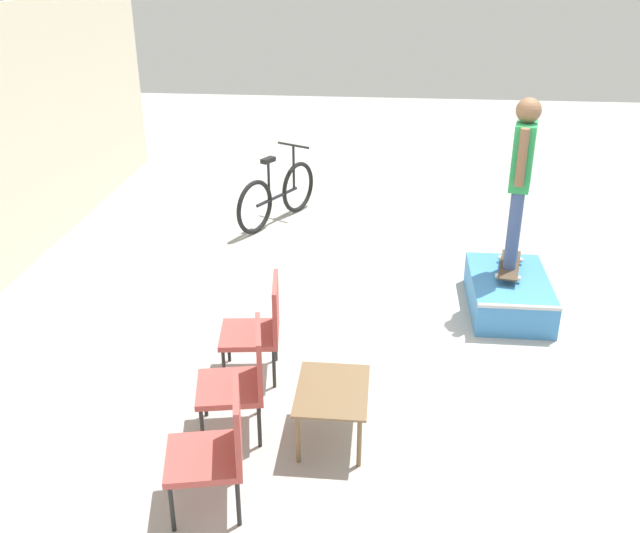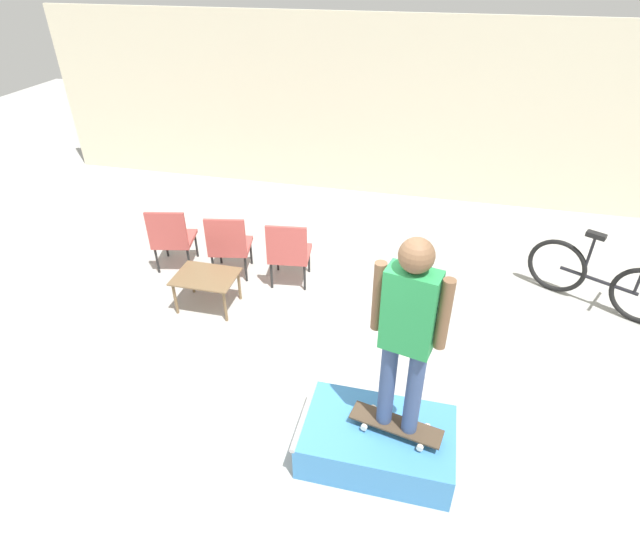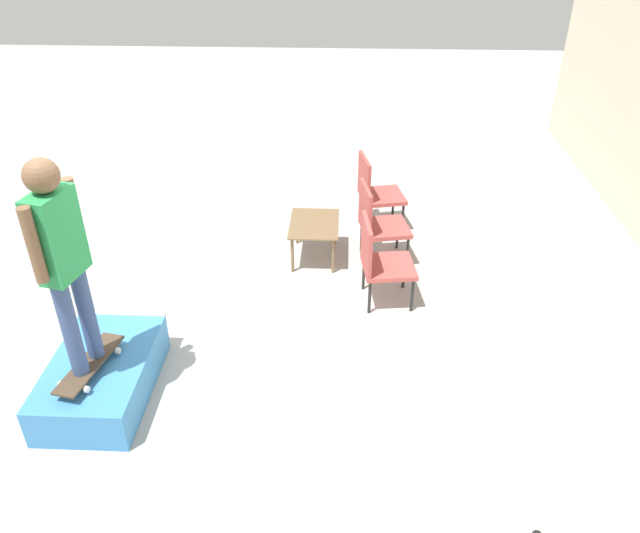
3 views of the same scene
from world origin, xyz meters
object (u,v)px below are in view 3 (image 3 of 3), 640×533
coffee_table (314,228)px  patio_chair_right (380,259)px  patio_chair_left (375,189)px  skate_ramp_box (103,376)px  patio_chair_center (377,221)px  person_skater (61,252)px  skateboard_on_ramp (90,364)px

coffee_table → patio_chair_right: (0.85, 0.71, 0.12)m
coffee_table → patio_chair_left: size_ratio=0.80×
patio_chair_left → patio_chair_right: bearing=167.8°
skate_ramp_box → patio_chair_right: bearing=121.9°
patio_chair_center → skate_ramp_box: bearing=122.9°
skate_ramp_box → patio_chair_center: (-2.33, 2.42, 0.33)m
patio_chair_left → person_skater: bearing=131.7°
person_skater → coffee_table: bearing=158.3°
coffee_table → skateboard_on_ramp: bearing=-34.3°
skateboard_on_ramp → coffee_table: bearing=157.1°
patio_chair_right → skateboard_on_ramp: bearing=117.3°
coffee_table → patio_chair_center: size_ratio=0.80×
skate_ramp_box → skateboard_on_ramp: (0.15, -0.01, 0.26)m
patio_chair_right → skate_ramp_box: bearing=114.9°
skateboard_on_ramp → coffee_table: skateboard_on_ramp is taller
patio_chair_center → patio_chair_right: same height
skate_ramp_box → skateboard_on_ramp: bearing=-2.1°
patio_chair_left → patio_chair_center: same height
skateboard_on_ramp → person_skater: person_skater is taller
person_skater → patio_chair_center: size_ratio=1.89×
skateboard_on_ramp → patio_chair_center: size_ratio=0.85×
skate_ramp_box → patio_chair_center: 3.37m
skate_ramp_box → person_skater: person_skater is taller
coffee_table → patio_chair_left: patio_chair_left is taller
skateboard_on_ramp → patio_chair_center: 3.47m
skate_ramp_box → patio_chair_left: size_ratio=1.42×
person_skater → skate_ramp_box: bearing=-169.5°
skate_ramp_box → coffee_table: 2.91m
skate_ramp_box → skateboard_on_ramp: 0.30m
person_skater → patio_chair_right: person_skater is taller
skate_ramp_box → patio_chair_right: size_ratio=1.42×
patio_chair_left → patio_chair_center: 0.83m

